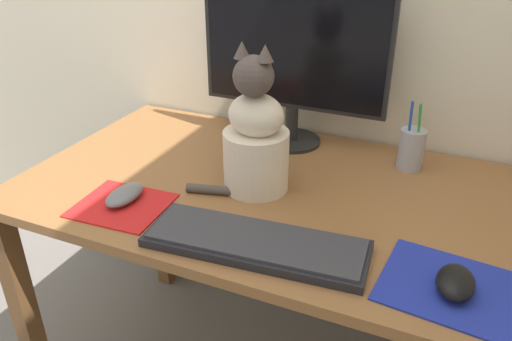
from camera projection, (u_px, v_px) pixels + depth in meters
name	position (u px, v px, depth m)	size (l,w,h in m)	color
desk	(282.00, 222.00, 1.26)	(1.29, 0.72, 0.73)	brown
monitor	(294.00, 57.00, 1.34)	(0.52, 0.17, 0.44)	black
keyboard	(256.00, 243.00, 0.99)	(0.46, 0.19, 0.02)	black
mousepad_left	(122.00, 205.00, 1.14)	(0.21, 0.19, 0.00)	red
mousepad_right	(448.00, 287.00, 0.89)	(0.25, 0.22, 0.00)	#1E2D9E
computer_mouse_left	(125.00, 195.00, 1.15)	(0.06, 0.11, 0.03)	slate
computer_mouse_right	(455.00, 282.00, 0.87)	(0.07, 0.10, 0.04)	black
cat	(255.00, 138.00, 1.15)	(0.23, 0.18, 0.35)	beige
pen_cup	(411.00, 149.00, 1.28)	(0.07, 0.07, 0.18)	#99999E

